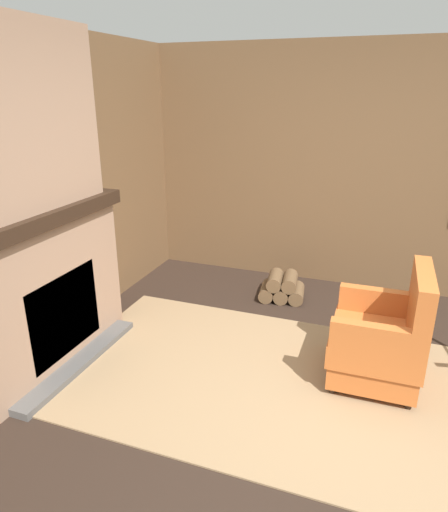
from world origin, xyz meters
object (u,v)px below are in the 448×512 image
object	(u,v)px
firewood_stack	(282,288)
decorative_plate_on_mantel	(33,190)
storage_case	(63,189)
armchair	(382,341)

from	to	relation	value
firewood_stack	decorative_plate_on_mantel	bearing A→B (deg)	-132.45
storage_case	armchair	bearing A→B (deg)	5.18
armchair	decorative_plate_on_mantel	bearing A→B (deg)	11.02
armchair	storage_case	bearing A→B (deg)	4.42
armchair	decorative_plate_on_mantel	distance (m)	2.82
armchair	decorative_plate_on_mantel	world-z (taller)	decorative_plate_on_mantel
armchair	storage_case	world-z (taller)	storage_case
decorative_plate_on_mantel	storage_case	bearing A→B (deg)	86.22
storage_case	decorative_plate_on_mantel	distance (m)	0.31
armchair	decorative_plate_on_mantel	size ratio (longest dim) A/B	3.90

